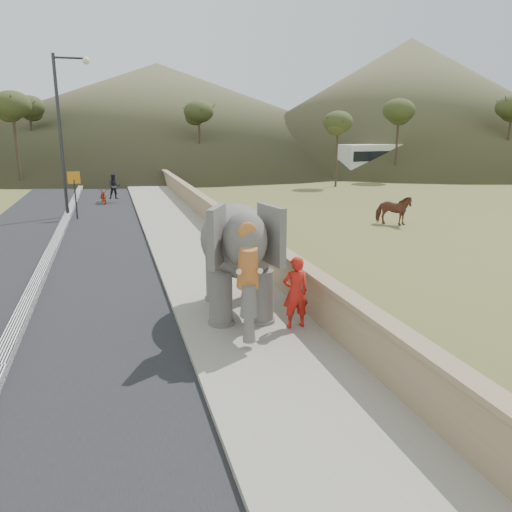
{
  "coord_description": "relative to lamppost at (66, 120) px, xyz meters",
  "views": [
    {
      "loc": [
        -2.77,
        -8.95,
        4.38
      ],
      "look_at": [
        0.2,
        1.26,
        1.7
      ],
      "focal_mm": 35.0,
      "sensor_mm": 36.0,
      "label": 1
    }
  ],
  "objects": [
    {
      "name": "ground",
      "position": [
        4.69,
        -18.36,
        -4.87
      ],
      "size": [
        160.0,
        160.0,
        0.0
      ],
      "primitive_type": "plane",
      "color": "olive",
      "rests_on": "ground"
    },
    {
      "name": "road",
      "position": [
        -0.31,
        -8.36,
        -4.86
      ],
      "size": [
        7.0,
        120.0,
        0.03
      ],
      "primitive_type": "cube",
      "color": "black",
      "rests_on": "ground"
    },
    {
      "name": "median",
      "position": [
        -0.31,
        -8.36,
        -4.76
      ],
      "size": [
        0.35,
        120.0,
        0.22
      ],
      "primitive_type": "cube",
      "color": "black",
      "rests_on": "ground"
    },
    {
      "name": "walkway",
      "position": [
        4.69,
        -8.36,
        -4.8
      ],
      "size": [
        3.0,
        120.0,
        0.15
      ],
      "primitive_type": "cube",
      "color": "#9E9687",
      "rests_on": "ground"
    },
    {
      "name": "parapet",
      "position": [
        6.34,
        -8.36,
        -4.32
      ],
      "size": [
        0.3,
        120.0,
        1.1
      ],
      "primitive_type": "cube",
      "color": "tan",
      "rests_on": "ground"
    },
    {
      "name": "lamppost",
      "position": [
        0.0,
        0.0,
        0.0
      ],
      "size": [
        1.76,
        0.36,
        8.0
      ],
      "color": "#2B2B30",
      "rests_on": "ground"
    },
    {
      "name": "signboard",
      "position": [
        0.19,
        -0.77,
        -3.23
      ],
      "size": [
        0.6,
        0.08,
        2.4
      ],
      "color": "#2D2D33",
      "rests_on": "ground"
    },
    {
      "name": "cow",
      "position": [
        14.72,
        -6.64,
        -4.16
      ],
      "size": [
        1.8,
        1.64,
        1.42
      ],
      "primitive_type": "imported",
      "rotation": [
        0.0,
        0.0,
        0.91
      ],
      "color": "brown",
      "rests_on": "ground"
    },
    {
      "name": "distant_car",
      "position": [
        23.61,
        18.23,
        -4.15
      ],
      "size": [
        4.51,
        2.65,
        1.44
      ],
      "primitive_type": "imported",
      "rotation": [
        0.0,
        0.0,
        1.33
      ],
      "color": "#B1B1B8",
      "rests_on": "ground"
    },
    {
      "name": "bus_white",
      "position": [
        28.26,
        15.9,
        -3.32
      ],
      "size": [
        11.2,
        3.6,
        3.1
      ],
      "primitive_type": "cube",
      "rotation": [
        0.0,
        0.0,
        1.67
      ],
      "color": "white",
      "rests_on": "ground"
    },
    {
      "name": "bus_orange",
      "position": [
        35.94,
        14.03,
        -3.32
      ],
      "size": [
        11.28,
        4.66,
        3.1
      ],
      "primitive_type": "cube",
      "rotation": [
        0.0,
        0.0,
        1.37
      ],
      "color": "orange",
      "rests_on": "ground"
    },
    {
      "name": "hill_right",
      "position": [
        40.69,
        33.64,
        3.13
      ],
      "size": [
        56.0,
        56.0,
        16.0
      ],
      "primitive_type": "cone",
      "color": "brown",
      "rests_on": "ground"
    },
    {
      "name": "hill_far",
      "position": [
        9.69,
        51.64,
        2.13
      ],
      "size": [
        80.0,
        80.0,
        14.0
      ],
      "primitive_type": "cone",
      "color": "brown",
      "rests_on": "ground"
    },
    {
      "name": "elephant_and_man",
      "position": [
        4.71,
        -16.24,
        -3.38
      ],
      "size": [
        2.44,
        3.96,
        2.71
      ],
      "color": "slate",
      "rests_on": "ground"
    },
    {
      "name": "motorcyclist",
      "position": [
        1.74,
        4.78,
        -4.18
      ],
      "size": [
        1.53,
        1.84,
        1.8
      ],
      "color": "maroon",
      "rests_on": "ground"
    },
    {
      "name": "trees",
      "position": [
        11.26,
        13.08,
        -1.17
      ],
      "size": [
        46.58,
        43.85,
        7.97
      ],
      "color": "#473828",
      "rests_on": "ground"
    }
  ]
}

